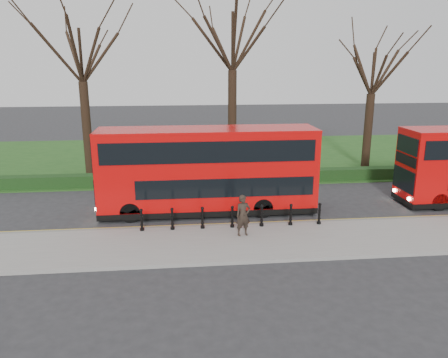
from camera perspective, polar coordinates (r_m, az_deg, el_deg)
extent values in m
plane|color=#28282B|center=(21.89, -1.00, -5.43)|extent=(120.00, 120.00, 0.00)
cube|color=gray|center=(19.09, -0.21, -8.36)|extent=(60.00, 4.00, 0.15)
cube|color=slate|center=(20.93, -0.76, -6.19)|extent=(60.00, 0.25, 0.16)
cube|color=#1D4918|center=(36.28, -3.05, 2.91)|extent=(60.00, 18.00, 0.06)
cube|color=black|center=(28.23, -2.20, 0.15)|extent=(60.00, 0.90, 0.80)
cube|color=yellow|center=(21.23, -0.84, -6.08)|extent=(60.00, 0.10, 0.01)
cube|color=yellow|center=(21.42, -0.88, -5.88)|extent=(60.00, 0.10, 0.01)
cylinder|color=black|center=(31.38, -17.48, 6.20)|extent=(0.60, 0.60, 6.39)
cylinder|color=black|center=(30.93, 1.08, 7.43)|extent=(0.60, 0.60, 7.11)
cylinder|color=black|center=(33.75, 18.27, 5.89)|extent=(0.60, 0.60, 5.44)
cylinder|color=black|center=(20.41, -10.71, -5.31)|extent=(0.15, 0.15, 1.00)
cylinder|color=black|center=(20.33, -6.78, -5.23)|extent=(0.15, 0.15, 1.00)
cylinder|color=black|center=(20.35, -2.83, -5.12)|extent=(0.15, 0.15, 1.00)
cylinder|color=black|center=(20.46, 1.09, -4.98)|extent=(0.15, 0.15, 1.00)
cylinder|color=black|center=(20.67, 4.95, -4.83)|extent=(0.15, 0.15, 1.00)
cylinder|color=black|center=(20.97, 8.71, -4.65)|extent=(0.15, 0.15, 1.00)
cylinder|color=black|center=(21.36, 12.35, -4.47)|extent=(0.15, 0.15, 1.00)
cube|color=#C10808|center=(22.43, -2.14, 1.44)|extent=(11.04, 2.51, 4.06)
cube|color=black|center=(23.01, -2.09, -3.61)|extent=(11.06, 2.53, 0.30)
cube|color=black|center=(21.46, 0.25, -1.19)|extent=(8.83, 0.04, 0.95)
cube|color=black|center=(20.96, -1.93, 3.49)|extent=(10.44, 0.04, 1.05)
cube|color=black|center=(22.69, -16.26, 1.84)|extent=(0.06, 2.21, 0.55)
cylinder|color=black|center=(22.00, -12.15, -4.29)|extent=(1.00, 0.30, 1.00)
cylinder|color=black|center=(24.08, -11.62, -2.55)|extent=(1.00, 0.30, 1.00)
cylinder|color=black|center=(22.24, 5.10, -3.78)|extent=(1.00, 0.30, 1.00)
cylinder|color=black|center=(24.30, 4.12, -2.11)|extent=(1.00, 0.30, 1.00)
cube|color=black|center=(25.42, 22.65, 2.35)|extent=(0.06, 2.10, 0.52)
cylinder|color=black|center=(25.83, 26.29, -2.69)|extent=(0.95, 0.29, 0.95)
cylinder|color=black|center=(27.55, 24.03, -1.40)|extent=(0.95, 0.29, 0.95)
imported|color=black|center=(19.41, 2.52, -4.78)|extent=(0.76, 0.59, 1.86)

